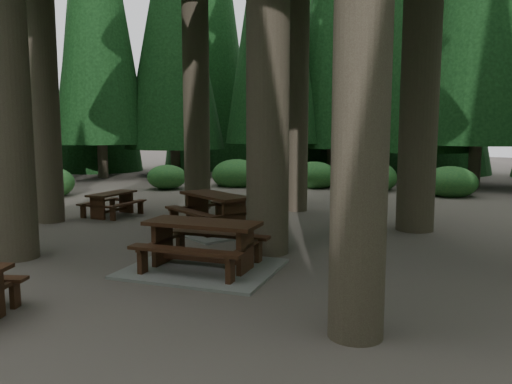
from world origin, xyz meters
The scene contains 5 objects.
ground centered at (0.00, 0.00, 0.00)m, with size 80.00×80.00×0.00m, color #4F4740.
picnic_table_a centered at (0.61, -1.49, 0.31)m, with size 3.05×2.76×0.87m.
picnic_table_b centered at (-5.22, 1.05, 0.44)m, with size 1.56×1.78×0.67m.
picnic_table_c centered at (-1.57, 1.30, 0.32)m, with size 3.09×2.77×0.88m.
shrub_ring centered at (0.70, 0.75, 0.40)m, with size 23.86×24.64×1.49m.
Camera 1 is at (6.45, -7.80, 2.47)m, focal length 35.00 mm.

